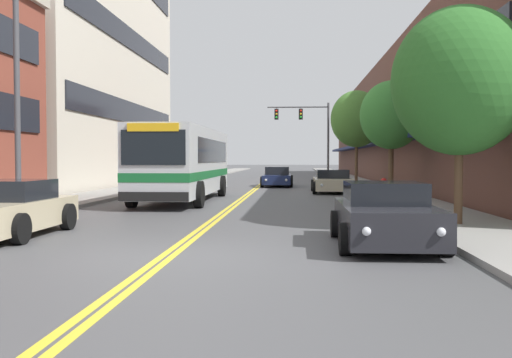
% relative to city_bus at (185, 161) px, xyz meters
% --- Properties ---
extents(ground_plane, '(240.00, 240.00, 0.00)m').
position_rel_city_bus_xyz_m(ground_plane, '(2.42, 23.01, -1.74)').
color(ground_plane, '#4C4C4F').
extents(sidewalk_left, '(2.82, 106.00, 0.13)m').
position_rel_city_bus_xyz_m(sidewalk_left, '(-4.49, 23.01, -1.68)').
color(sidewalk_left, gray).
rests_on(sidewalk_left, ground_plane).
extents(sidewalk_right, '(2.82, 106.00, 0.13)m').
position_rel_city_bus_xyz_m(sidewalk_right, '(9.33, 23.01, -1.68)').
color(sidewalk_right, gray).
rests_on(sidewalk_right, ground_plane).
extents(centre_line, '(0.34, 106.00, 0.01)m').
position_rel_city_bus_xyz_m(centre_line, '(2.42, 23.01, -1.74)').
color(centre_line, yellow).
rests_on(centre_line, ground_plane).
extents(storefront_row_right, '(9.10, 68.00, 9.08)m').
position_rel_city_bus_xyz_m(storefront_row_right, '(14.97, 23.01, 2.80)').
color(storefront_row_right, brown).
rests_on(storefront_row_right, ground_plane).
extents(city_bus, '(2.82, 10.82, 3.08)m').
position_rel_city_bus_xyz_m(city_bus, '(0.00, 0.00, 0.00)').
color(city_bus, silver).
rests_on(city_bus, ground_plane).
extents(car_slate_blue_parked_left_near, '(2.16, 4.25, 1.26)m').
position_rel_city_bus_xyz_m(car_slate_blue_parked_left_near, '(-1.99, 18.48, -1.14)').
color(car_slate_blue_parked_left_near, '#475675').
rests_on(car_slate_blue_parked_left_near, ground_plane).
extents(car_beige_parked_left_mid, '(2.03, 4.24, 1.32)m').
position_rel_city_bus_xyz_m(car_beige_parked_left_mid, '(-1.92, -11.57, -1.12)').
color(car_beige_parked_left_mid, '#BCAD89').
rests_on(car_beige_parked_left_mid, ground_plane).
extents(car_red_parked_left_far, '(2.16, 4.84, 1.28)m').
position_rel_city_bus_xyz_m(car_red_parked_left_far, '(-2.01, 9.66, -1.14)').
color(car_red_parked_left_far, maroon).
rests_on(car_red_parked_left_far, ground_plane).
extents(car_charcoal_parked_right_foreground, '(2.09, 4.20, 1.33)m').
position_rel_city_bus_xyz_m(car_charcoal_parked_right_foreground, '(6.68, -12.44, -1.12)').
color(car_charcoal_parked_right_foreground, '#232328').
rests_on(car_charcoal_parked_right_foreground, ground_plane).
extents(car_champagne_parked_right_mid, '(2.20, 4.55, 1.23)m').
position_rel_city_bus_xyz_m(car_champagne_parked_right_mid, '(6.80, 6.15, -1.16)').
color(car_champagne_parked_right_mid, beige).
rests_on(car_champagne_parked_right_mid, ground_plane).
extents(car_navy_moving_lead, '(2.05, 4.90, 1.29)m').
position_rel_city_bus_xyz_m(car_navy_moving_lead, '(3.64, 12.93, -1.14)').
color(car_navy_moving_lead, '#19234C').
rests_on(car_navy_moving_lead, ground_plane).
extents(traffic_signal_mast, '(5.28, 0.38, 6.58)m').
position_rel_city_bus_xyz_m(traffic_signal_mast, '(5.87, 24.46, 2.92)').
color(traffic_signal_mast, '#47474C').
rests_on(traffic_signal_mast, ground_plane).
extents(street_lamp_left_near, '(2.36, 0.28, 9.31)m').
position_rel_city_bus_xyz_m(street_lamp_left_near, '(-2.59, -9.17, 3.70)').
color(street_lamp_left_near, '#47474C').
rests_on(street_lamp_left_near, ground_plane).
extents(street_tree_right_near, '(3.50, 3.50, 5.63)m').
position_rel_city_bus_xyz_m(street_tree_right_near, '(9.05, -9.35, 2.09)').
color(street_tree_right_near, brown).
rests_on(street_tree_right_near, sidewalk_right).
extents(street_tree_right_mid, '(2.93, 2.93, 5.37)m').
position_rel_city_bus_xyz_m(street_tree_right_mid, '(9.32, 2.78, 2.13)').
color(street_tree_right_mid, brown).
rests_on(street_tree_right_mid, sidewalk_right).
extents(street_tree_right_far, '(3.44, 3.44, 6.23)m').
position_rel_city_bus_xyz_m(street_tree_right_far, '(8.88, 13.92, 2.72)').
color(street_tree_right_far, brown).
rests_on(street_tree_right_far, sidewalk_right).
extents(fire_hydrant, '(0.36, 0.28, 0.91)m').
position_rel_city_bus_xyz_m(fire_hydrant, '(8.37, -1.28, -1.16)').
color(fire_hydrant, red).
rests_on(fire_hydrant, sidewalk_right).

